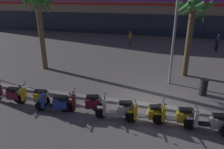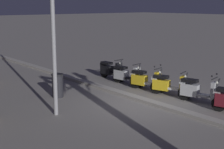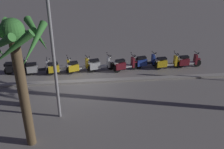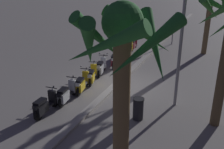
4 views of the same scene
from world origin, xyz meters
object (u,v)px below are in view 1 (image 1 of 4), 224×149
object	(u,v)px
scooter_silver_lead_nearest	(211,122)
street_lamp	(176,14)
scooter_yellow_last_in_row	(149,113)
scooter_maroon_second_in_line	(9,94)
scooter_blue_mid_centre	(55,103)
scooter_yellow_far_back	(35,97)
palm_tree_mid_walkway	(192,19)
litter_bin	(203,87)
palm_tree_by_mall_entrance	(38,13)
scooter_yellow_gap_after_mid	(178,116)
pedestrian_window_shopping	(217,42)
scooter_maroon_tail_end	(87,103)
pedestrian_strolling_near_curb	(130,38)
scooter_silver_mid_rear	(119,109)

from	to	relation	value
scooter_silver_lead_nearest	street_lamp	bearing A→B (deg)	110.51
scooter_yellow_last_in_row	street_lamp	xyz separation A→B (m)	(0.77, 4.76, 3.90)
scooter_maroon_second_in_line	scooter_blue_mid_centre	distance (m)	2.84
scooter_blue_mid_centre	scooter_silver_lead_nearest	size ratio (longest dim) A/B	0.93
scooter_yellow_far_back	palm_tree_mid_walkway	size ratio (longest dim) A/B	0.36
street_lamp	litter_bin	bearing A→B (deg)	-32.24
palm_tree_by_mall_entrance	street_lamp	bearing A→B (deg)	-2.47
scooter_maroon_second_in_line	scooter_yellow_last_in_row	bearing A→B (deg)	0.95
scooter_yellow_gap_after_mid	street_lamp	xyz separation A→B (m)	(-0.45, 4.68, 3.90)
scooter_blue_mid_centre	scooter_yellow_last_in_row	distance (m)	4.49
scooter_yellow_far_back	pedestrian_window_shopping	size ratio (longest dim) A/B	1.09
scooter_maroon_tail_end	palm_tree_mid_walkway	distance (m)	8.73
scooter_yellow_gap_after_mid	litter_bin	bearing A→B (deg)	68.02
scooter_silver_lead_nearest	palm_tree_by_mall_entrance	bearing A→B (deg)	155.12
scooter_silver_lead_nearest	palm_tree_mid_walkway	xyz separation A→B (m)	(-0.78, 6.54, 3.45)
scooter_maroon_tail_end	scooter_silver_lead_nearest	bearing A→B (deg)	-0.70
scooter_yellow_gap_after_mid	litter_bin	xyz separation A→B (m)	(1.41, 3.50, 0.04)
pedestrian_strolling_near_curb	scooter_blue_mid_centre	bearing A→B (deg)	-92.80
scooter_yellow_gap_after_mid	scooter_maroon_second_in_line	bearing A→B (deg)	-178.62
pedestrian_window_shopping	street_lamp	size ratio (longest dim) A/B	0.24
palm_tree_by_mall_entrance	scooter_maroon_tail_end	bearing A→B (deg)	-42.39
scooter_blue_mid_centre	scooter_yellow_gap_after_mid	distance (m)	5.71
scooter_maroon_tail_end	scooter_silver_lead_nearest	world-z (taller)	scooter_maroon_tail_end
scooter_blue_mid_centre	pedestrian_strolling_near_curb	bearing A→B (deg)	87.20
scooter_silver_mid_rear	pedestrian_window_shopping	distance (m)	16.12
scooter_silver_mid_rear	palm_tree_mid_walkway	bearing A→B (deg)	64.80
scooter_silver_lead_nearest	palm_tree_mid_walkway	world-z (taller)	palm_tree_mid_walkway
scooter_yellow_far_back	pedestrian_strolling_near_curb	xyz separation A→B (m)	(2.05, 14.62, 0.40)
scooter_yellow_gap_after_mid	litter_bin	world-z (taller)	scooter_yellow_gap_after_mid
scooter_yellow_gap_after_mid	scooter_yellow_far_back	bearing A→B (deg)	-179.30
scooter_maroon_second_in_line	scooter_silver_mid_rear	size ratio (longest dim) A/B	0.95
scooter_yellow_last_in_row	scooter_silver_lead_nearest	size ratio (longest dim) A/B	0.96
pedestrian_strolling_near_curb	litter_bin	distance (m)	12.75
scooter_maroon_tail_end	scooter_silver_lead_nearest	distance (m)	5.54
pedestrian_window_shopping	palm_tree_by_mall_entrance	bearing A→B (deg)	-145.21
scooter_yellow_last_in_row	scooter_yellow_far_back	bearing A→B (deg)	-179.98
scooter_silver_mid_rear	scooter_yellow_last_in_row	size ratio (longest dim) A/B	1.03
pedestrian_strolling_near_curb	palm_tree_mid_walkway	bearing A→B (deg)	-55.69
scooter_maroon_tail_end	palm_tree_mid_walkway	xyz separation A→B (m)	(4.76, 6.47, 3.44)
scooter_maroon_tail_end	scooter_yellow_gap_after_mid	bearing A→B (deg)	0.10
scooter_yellow_gap_after_mid	scooter_silver_lead_nearest	size ratio (longest dim) A/B	0.99
scooter_silver_mid_rear	palm_tree_mid_walkway	size ratio (longest dim) A/B	0.35
scooter_maroon_tail_end	litter_bin	world-z (taller)	scooter_maroon_tail_end
scooter_maroon_second_in_line	palm_tree_mid_walkway	distance (m)	11.77
scooter_maroon_tail_end	scooter_silver_mid_rear	distance (m)	1.64
palm_tree_by_mall_entrance	street_lamp	size ratio (longest dim) A/B	0.77
scooter_yellow_last_in_row	scooter_silver_mid_rear	bearing A→B (deg)	-176.05
pedestrian_window_shopping	litter_bin	xyz separation A→B (m)	(-2.48, -11.08, -0.43)
scooter_silver_lead_nearest	litter_bin	distance (m)	3.58
scooter_blue_mid_centre	palm_tree_mid_walkway	xyz separation A→B (m)	(6.24, 6.88, 3.45)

